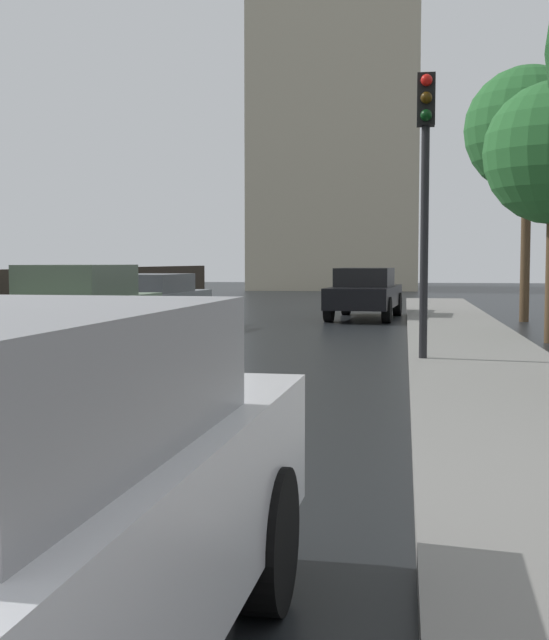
{
  "coord_description": "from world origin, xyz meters",
  "views": [
    {
      "loc": [
        3.92,
        -3.36,
        1.57
      ],
      "look_at": [
        2.32,
        6.91,
        0.85
      ],
      "focal_mm": 46.75,
      "sensor_mm": 36.0,
      "label": 1
    }
  ],
  "objects": [
    {
      "name": "car_black_near_kerb",
      "position": [
        2.85,
        19.74,
        0.73
      ],
      "size": [
        2.02,
        4.71,
        1.4
      ],
      "rotation": [
        0.0,
        0.0,
        -0.08
      ],
      "color": "black",
      "rests_on": "ground"
    },
    {
      "name": "car_green_far_ahead",
      "position": [
        -1.63,
        10.38,
        0.78
      ],
      "size": [
        1.83,
        3.96,
        1.52
      ],
      "rotation": [
        0.0,
        0.0,
        3.11
      ],
      "color": "slate",
      "rests_on": "ground"
    },
    {
      "name": "car_grey_far_lane",
      "position": [
        -1.86,
        15.1,
        0.69
      ],
      "size": [
        1.92,
        4.58,
        1.29
      ],
      "rotation": [
        0.0,
        0.0,
        3.08
      ],
      "color": "slate",
      "rests_on": "ground"
    },
    {
      "name": "traffic_light",
      "position": [
        4.21,
        9.17,
        3.04
      ],
      "size": [
        0.26,
        0.39,
        4.17
      ],
      "color": "black",
      "rests_on": "sidewalk_strip"
    },
    {
      "name": "street_tree_near",
      "position": [
        7.04,
        19.21,
        4.96
      ],
      "size": [
        3.27,
        3.27,
        6.62
      ],
      "color": "#4C3823",
      "rests_on": "ground"
    }
  ]
}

